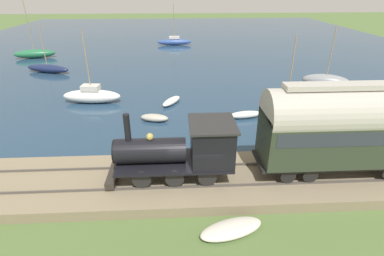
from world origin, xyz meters
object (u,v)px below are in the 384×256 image
sailboat_gray (326,81)px  sailboat_brown (287,102)px  sailboat_green (35,53)px  rowboat_far_out (245,115)px  beached_dinghy (231,229)px  rowboat_mid_harbor (171,101)px  passenger_coach (350,126)px  sailboat_navy (48,68)px  steam_locomotive (186,148)px  sailboat_blue (174,42)px  rowboat_off_pier (155,118)px  sailboat_white (92,95)px

sailboat_gray → sailboat_brown: bearing=153.4°
sailboat_green → sailboat_brown: bearing=-135.6°
rowboat_far_out → beached_dinghy: size_ratio=0.92×
rowboat_far_out → rowboat_mid_harbor: bearing=50.5°
passenger_coach → sailboat_navy: size_ratio=1.56×
steam_locomotive → sailboat_brown: sailboat_brown is taller
passenger_coach → rowboat_far_out: (8.44, 3.14, -2.97)m
sailboat_gray → passenger_coach: bearing=178.8°
sailboat_navy → sailboat_blue: bearing=-23.0°
sailboat_blue → sailboat_green: bearing=112.7°
passenger_coach → sailboat_gray: size_ratio=1.51×
sailboat_brown → rowboat_off_pier: size_ratio=2.61×
sailboat_green → beached_dinghy: sailboat_green is taller
steam_locomotive → rowboat_off_pier: (8.23, 2.10, -1.99)m
steam_locomotive → rowboat_far_out: (8.44, -4.95, -1.99)m
beached_dinghy → sailboat_gray: bearing=-34.1°
rowboat_off_pier → sailboat_gray: bearing=-53.1°
sailboat_blue → rowboat_far_out: (-31.10, -5.49, -0.31)m
rowboat_mid_harbor → rowboat_off_pier: bearing=100.6°
passenger_coach → sailboat_navy: bearing=45.9°
steam_locomotive → rowboat_off_pier: steam_locomotive is taller
rowboat_off_pier → beached_dinghy: 12.29m
passenger_coach → sailboat_green: bearing=42.6°
sailboat_blue → rowboat_off_pier: (-31.31, 1.57, -0.31)m
sailboat_gray → rowboat_mid_harbor: (-3.78, 15.49, -0.43)m
rowboat_far_out → steam_locomotive: bearing=140.3°
sailboat_green → rowboat_off_pier: bearing=-152.0°
sailboat_gray → rowboat_off_pier: sailboat_gray is taller
sailboat_white → sailboat_brown: 16.90m
sailboat_navy → sailboat_brown: sailboat_brown is taller
sailboat_green → sailboat_white: bearing=-156.5°
sailboat_white → sailboat_blue: (26.97, -7.30, -0.05)m
steam_locomotive → sailboat_white: (12.57, 7.83, -1.63)m
sailboat_brown → sailboat_blue: bearing=-9.5°
sailboat_gray → beached_dinghy: (-19.01, 12.87, -0.47)m
sailboat_navy → sailboat_gray: size_ratio=0.97×
sailboat_green → beached_dinghy: size_ratio=2.82×
steam_locomotive → sailboat_brown: size_ratio=1.05×
sailboat_white → rowboat_off_pier: bearing=-122.0°
steam_locomotive → sailboat_gray: 21.45m
steam_locomotive → rowboat_off_pier: size_ratio=2.75×
sailboat_green → sailboat_gray: (-15.22, -34.85, 0.06)m
steam_locomotive → sailboat_blue: (39.54, 0.53, -1.67)m
steam_locomotive → passenger_coach: 8.15m
sailboat_gray → rowboat_off_pier: 18.31m
sailboat_brown → beached_dinghy: size_ratio=1.99×
sailboat_blue → sailboat_brown: (-29.06, -9.48, -0.15)m
sailboat_blue → sailboat_gray: 28.37m
sailboat_white → passenger_coach: bearing=-123.1°
rowboat_off_pier → rowboat_mid_harbor: 3.79m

